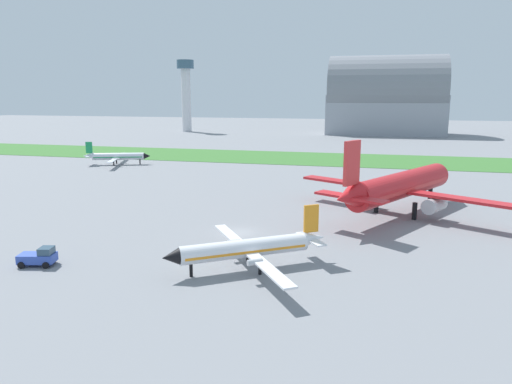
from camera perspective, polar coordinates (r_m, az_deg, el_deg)
The scene contains 8 objects.
ground_plane at distance 61.14m, azimuth -2.01°, elevation -4.87°, with size 600.00×600.00×0.00m, color gray.
grass_taxiway_strip at distance 132.78m, azimuth 6.95°, elevation 4.01°, with size 360.00×28.00×0.08m, color #3D7533.
airplane_taxiing_turboprop at distance 125.18m, azimuth -16.35°, elevation 4.14°, with size 16.22×18.75×5.83m.
airplane_foreground_turboprop at distance 48.03m, azimuth -0.94°, elevation -6.72°, with size 15.30×17.37×6.09m.
airplane_midfield_jet at distance 72.27m, azimuth 16.85°, elevation 0.67°, with size 30.36×30.31×11.82m.
pushback_tug_near_gate at distance 54.23m, azimuth -24.62°, elevation -7.11°, with size 3.92×2.75×1.95m.
hangar_distant at distance 223.24m, azimuth 15.31°, elevation 10.81°, with size 50.65×29.09×34.51m.
control_tower at distance 233.11m, azimuth -8.41°, elevation 12.09°, with size 8.00×8.00×33.49m.
Camera 1 is at (16.41, -56.31, 17.29)m, focal length 33.32 mm.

